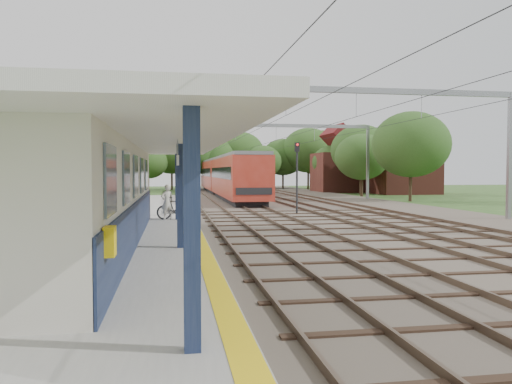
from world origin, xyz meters
TOP-DOWN VIEW (x-y plane):
  - ground at (0.00, 0.00)m, footprint 160.00×160.00m
  - ballast_bed at (4.00, 30.00)m, footprint 18.00×90.00m
  - platform at (-7.50, 14.00)m, footprint 5.00×52.00m
  - yellow_stripe at (-5.25, 14.00)m, footprint 0.45×52.00m
  - station_building at (-8.88, 7.00)m, footprint 3.41×18.00m
  - canopy at (-7.77, 6.00)m, footprint 6.40×20.00m
  - rail_tracks at (1.50, 30.00)m, footprint 11.80×88.00m
  - catenary_system at (3.39, 25.28)m, footprint 17.22×88.00m
  - tree_band at (3.84, 57.12)m, footprint 31.72×30.88m
  - house_near at (21.00, 46.00)m, footprint 7.00×6.12m
  - house_far at (16.00, 52.00)m, footprint 8.00×6.12m
  - person at (-6.40, 15.00)m, footprint 0.74×0.63m
  - bicycle at (-5.99, 15.00)m, footprint 1.84×0.54m
  - train at (-0.50, 44.03)m, footprint 3.07×38.25m
  - signal_post at (1.35, 20.00)m, footprint 0.34×0.30m

SIDE VIEW (x-z plane):
  - ground at x=0.00m, z-range 0.00..0.00m
  - ballast_bed at x=4.00m, z-range 0.00..0.10m
  - platform at x=-7.50m, z-range 0.00..0.35m
  - rail_tracks at x=1.50m, z-range 0.10..0.25m
  - yellow_stripe at x=-5.25m, z-range 0.35..0.36m
  - bicycle at x=-5.99m, z-range 0.35..1.46m
  - person at x=-6.40m, z-range 0.35..2.07m
  - station_building at x=-8.88m, z-range 0.34..3.74m
  - train at x=-0.50m, z-range 0.23..4.25m
  - signal_post at x=1.35m, z-range 0.60..5.04m
  - house_near at x=21.00m, z-range -0.96..6.93m
  - house_far at x=16.00m, z-range -1.09..7.56m
  - canopy at x=-7.77m, z-range 1.92..5.36m
  - tree_band at x=3.84m, z-range 0.51..9.33m
  - catenary_system at x=3.39m, z-range 2.01..9.01m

